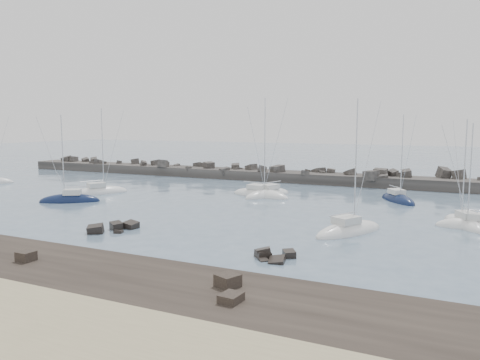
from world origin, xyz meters
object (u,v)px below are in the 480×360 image
object	(u,v)px
sailboat_5	(349,232)
sailboat_7	(474,227)
sailboat_3	(260,195)
sailboat_8	(464,225)
sailboat_2	(99,193)
sailboat_1	(70,201)
sailboat_4	(268,195)
sailboat_6	(398,200)

from	to	relation	value
sailboat_5	sailboat_7	bearing A→B (deg)	34.00
sailboat_3	sailboat_8	distance (m)	29.48
sailboat_2	sailboat_7	world-z (taller)	sailboat_2
sailboat_1	sailboat_4	bearing A→B (deg)	35.88
sailboat_2	sailboat_4	bearing A→B (deg)	19.77
sailboat_2	sailboat_6	world-z (taller)	sailboat_2
sailboat_6	sailboat_7	size ratio (longest dim) A/B	1.10
sailboat_2	sailboat_4	size ratio (longest dim) A/B	0.99
sailboat_5	sailboat_6	bearing A→B (deg)	85.00
sailboat_2	sailboat_5	world-z (taller)	sailboat_5
sailboat_3	sailboat_8	bearing A→B (deg)	-18.75
sailboat_2	sailboat_6	xyz separation A→B (m)	(43.18, 12.66, -0.00)
sailboat_8	sailboat_5	bearing A→B (deg)	-140.68
sailboat_4	sailboat_7	size ratio (longest dim) A/B	1.22
sailboat_4	sailboat_7	world-z (taller)	sailboat_4
sailboat_6	sailboat_4	bearing A→B (deg)	-168.51
sailboat_1	sailboat_3	bearing A→B (deg)	36.29
sailboat_5	sailboat_8	size ratio (longest dim) A/B	1.17
sailboat_4	sailboat_3	bearing A→B (deg)	-153.53
sailboat_3	sailboat_4	xyz separation A→B (m)	(1.07, 0.53, 0.01)
sailboat_3	sailboat_6	xyz separation A→B (m)	(19.38, 4.26, 0.00)
sailboat_3	sailboat_8	world-z (taller)	sailboat_3
sailboat_2	sailboat_6	bearing A→B (deg)	16.34
sailboat_1	sailboat_4	size ratio (longest dim) A/B	0.91
sailboat_8	sailboat_3	bearing A→B (deg)	161.25
sailboat_4	sailboat_6	xyz separation A→B (m)	(18.31, 3.72, -0.00)
sailboat_3	sailboat_6	size ratio (longest dim) A/B	1.19
sailboat_8	sailboat_4	bearing A→B (deg)	159.55
sailboat_6	sailboat_8	xyz separation A→B (m)	(8.53, -13.73, 0.00)
sailboat_8	sailboat_7	bearing A→B (deg)	-46.28
sailboat_5	sailboat_1	bearing A→B (deg)	177.34
sailboat_3	sailboat_4	bearing A→B (deg)	26.47
sailboat_3	sailboat_4	distance (m)	1.20
sailboat_7	sailboat_3	bearing A→B (deg)	160.15
sailboat_2	sailboat_7	xyz separation A→B (m)	(52.60, -1.99, 0.00)
sailboat_5	sailboat_8	distance (m)	13.55
sailboat_3	sailboat_6	world-z (taller)	sailboat_3
sailboat_6	sailboat_7	world-z (taller)	sailboat_6
sailboat_4	sailboat_1	bearing A→B (deg)	-144.12
sailboat_7	sailboat_2	bearing A→B (deg)	177.84
sailboat_4	sailboat_6	bearing A→B (deg)	11.49
sailboat_7	sailboat_6	bearing A→B (deg)	122.73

